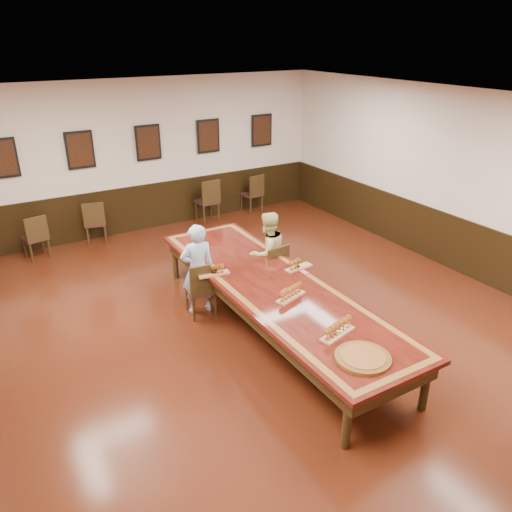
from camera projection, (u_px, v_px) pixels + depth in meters
floor at (273, 330)px, 7.39m from camera, size 8.00×10.00×0.02m
ceiling at (277, 105)px, 6.07m from camera, size 8.00×10.00×0.02m
wall_back at (148, 156)px, 10.65m from camera, size 8.00×0.02×3.20m
wall_right at (470, 186)px, 8.60m from camera, size 0.02×10.00×3.20m
chair_man at (200, 288)px, 7.62m from camera, size 0.48×0.51×0.91m
chair_woman at (271, 269)px, 8.24m from camera, size 0.47×0.50×0.90m
spare_chair_a at (35, 236)px, 9.56m from camera, size 0.50×0.53×0.88m
spare_chair_b at (95, 221)px, 10.29m from camera, size 0.53×0.55×0.90m
spare_chair_c at (207, 200)px, 11.46m from camera, size 0.50×0.54×0.99m
spare_chair_d at (252, 193)px, 12.08m from camera, size 0.50×0.53×0.93m
person_man at (198, 269)px, 7.59m from camera, size 0.57×0.41×1.45m
person_woman at (268, 253)px, 8.20m from camera, size 0.75×0.61×1.40m
pink_phone at (304, 272)px, 7.43m from camera, size 0.07×0.14×0.01m
wainscoting at (274, 300)px, 7.18m from camera, size 8.00×10.00×1.00m
conference_table at (274, 293)px, 7.13m from camera, size 1.40×5.00×0.76m
posters at (148, 143)px, 10.47m from camera, size 6.14×0.04×0.74m
flight_a at (215, 270)px, 7.33m from camera, size 0.48×0.22×0.17m
flight_b at (297, 264)px, 7.51m from camera, size 0.47×0.19×0.17m
flight_c at (291, 293)px, 6.68m from camera, size 0.50×0.29×0.18m
flight_d at (338, 329)px, 5.86m from camera, size 0.53×0.28×0.19m
red_plate_grp at (289, 292)px, 6.85m from camera, size 0.22×0.22×0.03m
carved_platter at (363, 358)px, 5.45m from camera, size 0.77×0.77×0.05m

